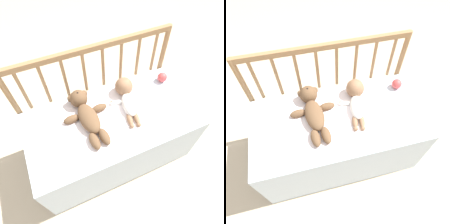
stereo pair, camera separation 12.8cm
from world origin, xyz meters
TOP-DOWN VIEW (x-y plane):
  - ground_plane at (0.00, 0.00)m, footprint 12.00×12.00m
  - crib_mattress at (0.00, 0.00)m, footprint 1.16×0.58m
  - crib_rail at (0.00, 0.32)m, footprint 1.16×0.04m
  - blanket at (-0.02, 0.02)m, footprint 0.79×0.50m
  - teddy_bear at (-0.15, 0.08)m, footprint 0.31×0.45m
  - baby at (0.15, 0.11)m, footprint 0.26×0.38m
  - toy_ball at (0.49, 0.17)m, footprint 0.07×0.07m

SIDE VIEW (x-z plane):
  - ground_plane at x=0.00m, z-range 0.00..0.00m
  - crib_mattress at x=0.00m, z-range 0.00..0.51m
  - blanket at x=-0.02m, z-range 0.51..0.51m
  - toy_ball at x=0.49m, z-range 0.51..0.58m
  - teddy_bear at x=-0.15m, z-range 0.49..0.61m
  - baby at x=0.15m, z-range 0.49..0.62m
  - crib_rail at x=0.00m, z-range 0.17..1.04m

